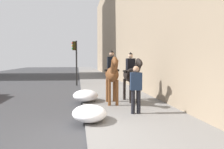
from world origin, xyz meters
TOP-DOWN VIEW (x-y plane):
  - sidewalk_slab at (0.00, -1.83)m, footprint 120.00×3.66m
  - mounted_horse_near at (3.95, -1.28)m, footprint 2.15×0.61m
  - mounted_horse_far at (4.34, -2.24)m, footprint 2.15×0.73m
  - pedestrian_greeting at (2.03, -1.83)m, footprint 0.30×0.43m
  - traffic_light_near_curb at (12.37, 0.38)m, footprint 0.20×0.44m
  - snow_pile_near at (1.35, -0.15)m, footprint 1.40×1.08m
  - snow_pile_far at (4.77, -0.15)m, footprint 1.51×1.16m

SIDE VIEW (x-z plane):
  - sidewalk_slab at x=0.00m, z-range 0.00..0.12m
  - snow_pile_near at x=1.35m, z-range 0.12..0.61m
  - snow_pile_far at x=4.77m, z-range 0.12..0.64m
  - pedestrian_greeting at x=2.03m, z-range 0.25..1.95m
  - mounted_horse_far at x=4.34m, z-range 0.24..2.52m
  - mounted_horse_near at x=3.95m, z-range 0.27..2.61m
  - traffic_light_near_curb at x=12.37m, z-range 0.62..4.18m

